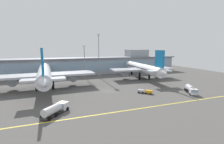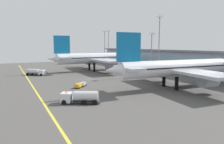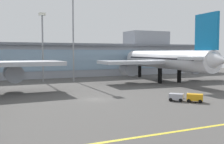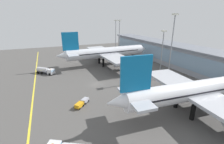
{
  "view_description": "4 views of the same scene",
  "coord_description": "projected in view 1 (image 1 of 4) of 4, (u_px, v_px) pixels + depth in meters",
  "views": [
    {
      "loc": [
        -21.03,
        -62.77,
        18.25
      ],
      "look_at": [
        6.19,
        10.63,
        6.34
      ],
      "focal_mm": 25.97,
      "sensor_mm": 36.0,
      "label": 1
    },
    {
      "loc": [
        74.46,
        -28.89,
        13.32
      ],
      "look_at": [
        6.3,
        6.82,
        3.19
      ],
      "focal_mm": 32.18,
      "sensor_mm": 36.0,
      "label": 2
    },
    {
      "loc": [
        -17.5,
        -45.24,
        8.51
      ],
      "look_at": [
        9.31,
        13.17,
        3.76
      ],
      "focal_mm": 44.01,
      "sensor_mm": 36.0,
      "label": 3
    },
    {
      "loc": [
        54.57,
        -16.08,
        24.37
      ],
      "look_at": [
        3.68,
        5.33,
        5.51
      ],
      "focal_mm": 25.32,
      "sensor_mm": 36.0,
      "label": 4
    }
  ],
  "objects": [
    {
      "name": "taxiway_centreline_stripe",
      "position": [
        131.0,
        110.0,
        47.76
      ],
      "size": [
        154.18,
        0.5,
        0.01
      ],
      "primitive_type": "cube",
      "color": "yellow",
      "rests_on": "ground"
    },
    {
      "name": "airliner_near_left",
      "position": [
        44.0,
        74.0,
        71.56
      ],
      "size": [
        44.26,
        52.48,
        18.14
      ],
      "rotation": [
        0.0,
        0.0,
        1.6
      ],
      "color": "black",
      "rests_on": "ground"
    },
    {
      "name": "baggage_tug_near",
      "position": [
        56.0,
        109.0,
        44.57
      ],
      "size": [
        7.92,
        8.29,
        2.9
      ],
      "rotation": [
        0.0,
        0.0,
        0.83
      ],
      "color": "black",
      "rests_on": "ground"
    },
    {
      "name": "ground_plane",
      "position": [
        107.0,
        91.0,
        68.16
      ],
      "size": [
        192.72,
        192.72,
        0.0
      ],
      "primitive_type": "plane",
      "color": "#514F4C"
    },
    {
      "name": "apron_light_mast_centre",
      "position": [
        84.0,
        56.0,
        95.97
      ],
      "size": [
        1.8,
        1.8,
        19.34
      ],
      "color": "gray",
      "rests_on": "ground"
    },
    {
      "name": "apron_light_mast_west",
      "position": [
        99.0,
        50.0,
        95.92
      ],
      "size": [
        1.8,
        1.8,
        26.13
      ],
      "color": "gray",
      "rests_on": "ground"
    },
    {
      "name": "fuel_tanker_truck",
      "position": [
        191.0,
        90.0,
        64.94
      ],
      "size": [
        6.56,
        9.07,
        2.9
      ],
      "rotation": [
        0.0,
        0.0,
        4.2
      ],
      "color": "black",
      "rests_on": "ground"
    },
    {
      "name": "service_truck_far",
      "position": [
        145.0,
        91.0,
        64.87
      ],
      "size": [
        5.04,
        5.06,
        1.4
      ],
      "rotation": [
        0.0,
        0.0,
        5.49
      ],
      "color": "black",
      "rests_on": "ground"
    },
    {
      "name": "terminal_building",
      "position": [
        88.0,
        65.0,
        112.27
      ],
      "size": [
        140.66,
        14.0,
        16.55
      ],
      "color": "#9399A3",
      "rests_on": "ground"
    },
    {
      "name": "airliner_near_right",
      "position": [
        142.0,
        68.0,
        94.49
      ],
      "size": [
        37.39,
        49.43,
        16.96
      ],
      "rotation": [
        0.0,
        0.0,
        1.49
      ],
      "color": "black",
      "rests_on": "ground"
    }
  ]
}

